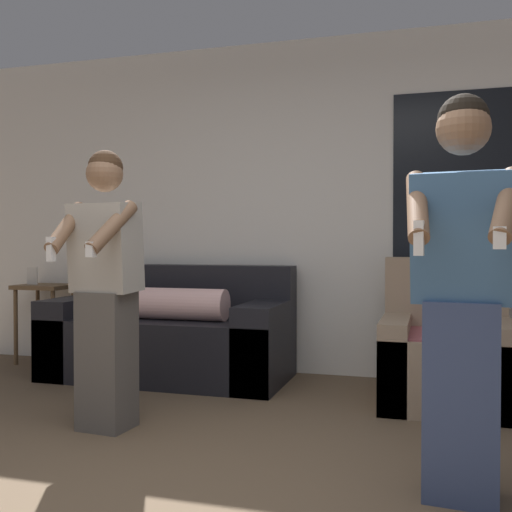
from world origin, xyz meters
name	(u,v)px	position (x,y,z in m)	size (l,w,h in m)	color
wall_back	(312,207)	(0.02, 2.94, 1.35)	(6.40, 0.07, 2.70)	silver
couch	(170,336)	(-1.02, 2.46, 0.33)	(1.86, 0.86, 0.88)	black
armchair	(446,355)	(1.05, 2.28, 0.32)	(0.81, 0.85, 0.96)	#937A60
side_table	(45,300)	(-2.33, 2.68, 0.56)	(0.46, 0.38, 0.84)	brown
person_left	(105,287)	(-0.82, 1.15, 0.81)	(0.43, 0.48, 1.58)	#56514C
person_right	(462,294)	(1.08, 0.72, 0.85)	(0.46, 0.51, 1.66)	#384770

